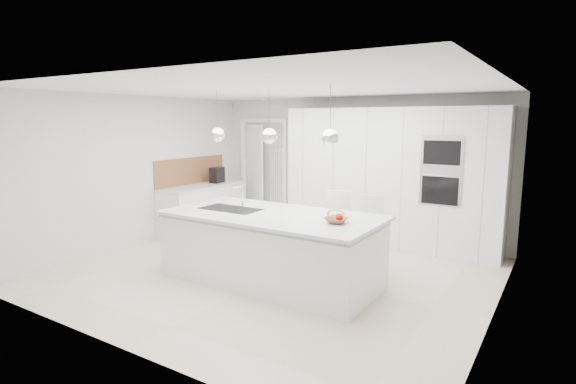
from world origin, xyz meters
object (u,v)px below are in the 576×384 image
Objects in this scene: island_base at (270,249)px; espresso_machine at (217,175)px; bar_stool_right at (367,235)px; fruit_bowl at (336,220)px; bar_stool_left at (334,232)px.

espresso_machine reaches higher than island_base.
island_base is 1.37m from bar_stool_right.
fruit_bowl is (0.95, 0.01, 0.50)m from island_base.
bar_stool_right is at bearing -2.95° from bar_stool_left.
espresso_machine is at bearing 151.57° from fruit_bowl.
espresso_machine is 0.27× the size of bar_stool_left.
island_base is at bearing -145.28° from bar_stool_left.
bar_stool_right is (0.94, 0.99, 0.10)m from island_base.
espresso_machine is 3.63m from bar_stool_right.
island_base is 0.98m from bar_stool_left.
espresso_machine is at bearing 144.20° from bar_stool_right.
fruit_bowl is 0.25× the size of bar_stool_right.
bar_stool_left is at bearing 117.87° from fruit_bowl.
fruit_bowl is 3.95m from espresso_machine.
fruit_bowl is 1.06m from bar_stool_right.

